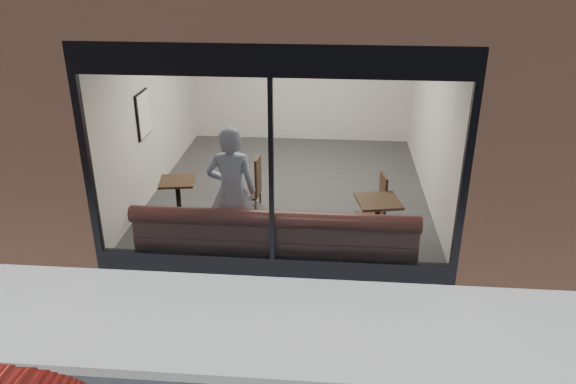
# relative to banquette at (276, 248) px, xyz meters

# --- Properties ---
(ground) EXTENTS (120.00, 120.00, 0.00)m
(ground) POSITION_rel_banquette_xyz_m (0.00, -2.45, -0.23)
(ground) COLOR black
(ground) RESTS_ON ground
(sidewalk_near) EXTENTS (40.00, 2.00, 0.01)m
(sidewalk_near) POSITION_rel_banquette_xyz_m (0.00, -1.45, -0.22)
(sidewalk_near) COLOR gray
(sidewalk_near) RESTS_ON ground
(kerb_near) EXTENTS (40.00, 0.10, 0.12)m
(kerb_near) POSITION_rel_banquette_xyz_m (0.00, -2.50, -0.17)
(kerb_near) COLOR gray
(kerb_near) RESTS_ON ground
(host_building_pier_left) EXTENTS (2.50, 12.00, 3.20)m
(host_building_pier_left) POSITION_rel_banquette_xyz_m (-3.75, 5.55, 1.38)
(host_building_pier_left) COLOR brown
(host_building_pier_left) RESTS_ON ground
(host_building_pier_right) EXTENTS (2.50, 12.00, 3.20)m
(host_building_pier_right) POSITION_rel_banquette_xyz_m (3.75, 5.55, 1.38)
(host_building_pier_right) COLOR brown
(host_building_pier_right) RESTS_ON ground
(host_building_backfill) EXTENTS (5.00, 6.00, 3.20)m
(host_building_backfill) POSITION_rel_banquette_xyz_m (0.00, 8.55, 1.38)
(host_building_backfill) COLOR brown
(host_building_backfill) RESTS_ON ground
(cafe_floor) EXTENTS (6.00, 6.00, 0.00)m
(cafe_floor) POSITION_rel_banquette_xyz_m (0.00, 2.55, -0.21)
(cafe_floor) COLOR #2D2D30
(cafe_floor) RESTS_ON ground
(cafe_ceiling) EXTENTS (6.00, 6.00, 0.00)m
(cafe_ceiling) POSITION_rel_banquette_xyz_m (0.00, 2.55, 2.97)
(cafe_ceiling) COLOR white
(cafe_ceiling) RESTS_ON host_building_upper
(cafe_wall_back) EXTENTS (5.00, 0.00, 5.00)m
(cafe_wall_back) POSITION_rel_banquette_xyz_m (0.00, 5.54, 1.37)
(cafe_wall_back) COLOR silver
(cafe_wall_back) RESTS_ON ground
(cafe_wall_left) EXTENTS (0.00, 6.00, 6.00)m
(cafe_wall_left) POSITION_rel_banquette_xyz_m (-2.49, 2.55, 1.37)
(cafe_wall_left) COLOR silver
(cafe_wall_left) RESTS_ON ground
(cafe_wall_right) EXTENTS (0.00, 6.00, 6.00)m
(cafe_wall_right) POSITION_rel_banquette_xyz_m (2.49, 2.55, 1.37)
(cafe_wall_right) COLOR silver
(cafe_wall_right) RESTS_ON ground
(storefront_kick) EXTENTS (5.00, 0.10, 0.30)m
(storefront_kick) POSITION_rel_banquette_xyz_m (0.00, -0.40, -0.08)
(storefront_kick) COLOR black
(storefront_kick) RESTS_ON ground
(storefront_header) EXTENTS (5.00, 0.10, 0.40)m
(storefront_header) POSITION_rel_banquette_xyz_m (0.00, -0.40, 2.77)
(storefront_header) COLOR black
(storefront_header) RESTS_ON host_building_upper
(storefront_mullion) EXTENTS (0.06, 0.10, 2.50)m
(storefront_mullion) POSITION_rel_banquette_xyz_m (0.00, -0.40, 1.32)
(storefront_mullion) COLOR black
(storefront_mullion) RESTS_ON storefront_kick
(storefront_glass) EXTENTS (4.80, 0.00, 4.80)m
(storefront_glass) POSITION_rel_banquette_xyz_m (0.00, -0.43, 1.33)
(storefront_glass) COLOR white
(storefront_glass) RESTS_ON storefront_kick
(banquette) EXTENTS (4.00, 0.55, 0.45)m
(banquette) POSITION_rel_banquette_xyz_m (0.00, 0.00, 0.00)
(banquette) COLOR #3D1B16
(banquette) RESTS_ON cafe_floor
(person) EXTENTS (0.74, 0.51, 1.96)m
(person) POSITION_rel_banquette_xyz_m (-0.66, 0.25, 0.76)
(person) COLOR #9AB2D4
(person) RESTS_ON cafe_floor
(cafe_table_left) EXTENTS (0.63, 0.63, 0.04)m
(cafe_table_left) POSITION_rel_banquette_xyz_m (-1.72, 1.10, 0.52)
(cafe_table_left) COLOR #332113
(cafe_table_left) RESTS_ON cafe_floor
(cafe_table_right) EXTENTS (0.73, 0.73, 0.04)m
(cafe_table_right) POSITION_rel_banquette_xyz_m (1.48, 0.62, 0.52)
(cafe_table_right) COLOR #332113
(cafe_table_right) RESTS_ON cafe_floor
(cafe_chair_left) EXTENTS (0.40, 0.40, 0.03)m
(cafe_chair_left) POSITION_rel_banquette_xyz_m (-0.67, 1.76, 0.01)
(cafe_chair_left) COLOR #332113
(cafe_chair_left) RESTS_ON cafe_floor
(cafe_chair_right) EXTENTS (0.44, 0.44, 0.04)m
(cafe_chair_right) POSITION_rel_banquette_xyz_m (1.41, 1.12, 0.01)
(cafe_chair_right) COLOR #332113
(cafe_chair_right) RESTS_ON cafe_floor
(wall_poster) EXTENTS (0.02, 0.55, 0.74)m
(wall_poster) POSITION_rel_banquette_xyz_m (-2.45, 1.95, 1.36)
(wall_poster) COLOR white
(wall_poster) RESTS_ON cafe_wall_left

